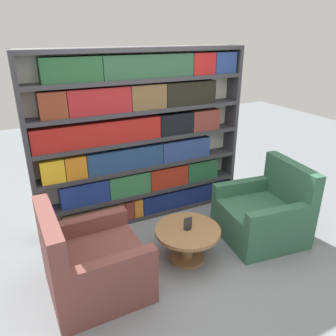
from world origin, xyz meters
The scene contains 6 objects.
ground_plane centered at (0.00, 0.00, 0.00)m, with size 14.00×14.00×0.00m, color gray.
bookshelf centered at (-0.02, 1.43, 1.10)m, with size 2.78×0.30×2.21m.
armchair_left centered at (-1.01, 0.29, 0.30)m, with size 0.91×0.90×0.94m.
armchair_right centered at (1.12, 0.28, 0.30)m, with size 1.00×0.99×0.94m.
coffee_table centered at (0.05, 0.31, 0.28)m, with size 0.72×0.72×0.39m.
table_sign centered at (0.05, 0.31, 0.45)m, with size 0.10×0.06×0.14m.
Camera 1 is at (-1.49, -2.31, 2.36)m, focal length 35.00 mm.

